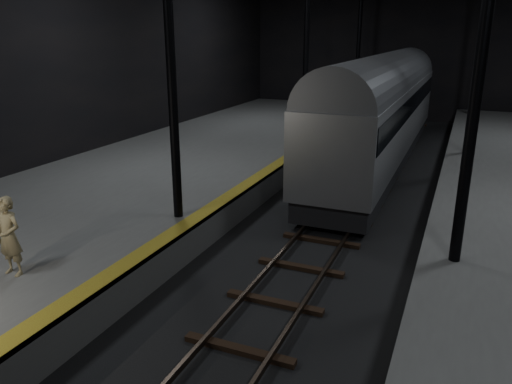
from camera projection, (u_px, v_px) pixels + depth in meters
The scene contains 6 objects.
ground at pixel (337, 221), 17.08m from camera, with size 44.00×44.00×0.00m, color black.
platform_left at pixel (152, 182), 19.71m from camera, with size 9.00×43.80×1.00m, color #555552.
tactile_strip at pixel (250, 182), 17.98m from camera, with size 0.50×43.80×0.01m, color olive.
track at pixel (337, 219), 17.06m from camera, with size 2.40×43.00×0.24m.
train at pixel (382, 106), 23.16m from camera, with size 2.87×19.17×5.12m.
woman at pixel (9, 236), 10.89m from camera, with size 0.66×0.43×1.81m, color #95855B.
Camera 1 is at (3.67, -15.77, 6.17)m, focal length 35.00 mm.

